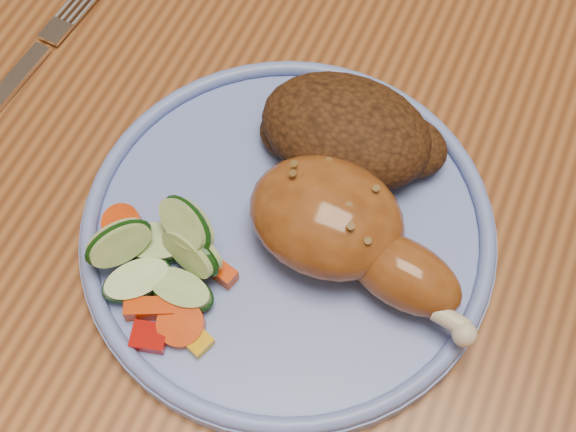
{
  "coord_description": "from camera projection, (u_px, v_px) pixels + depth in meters",
  "views": [
    {
      "loc": [
        -0.01,
        -0.34,
        1.19
      ],
      "look_at": [
        -0.1,
        -0.13,
        0.78
      ],
      "focal_mm": 50.0,
      "sensor_mm": 36.0,
      "label": 1
    }
  ],
  "objects": [
    {
      "name": "fork",
      "position": [
        18.0,
        76.0,
        0.55
      ],
      "size": [
        0.03,
        0.16,
        0.0
      ],
      "color": "silver",
      "rests_on": "dining_table"
    },
    {
      "name": "dining_table",
      "position": [
        482.0,
        190.0,
        0.61
      ],
      "size": [
        0.9,
        1.4,
        0.75
      ],
      "color": "brown",
      "rests_on": "ground"
    },
    {
      "name": "chicken_leg",
      "position": [
        345.0,
        231.0,
        0.46
      ],
      "size": [
        0.15,
        0.08,
        0.05
      ],
      "color": "brown",
      "rests_on": "plate"
    },
    {
      "name": "rice_pilaf",
      "position": [
        350.0,
        133.0,
        0.49
      ],
      "size": [
        0.12,
        0.08,
        0.05
      ],
      "color": "#412310",
      "rests_on": "plate"
    },
    {
      "name": "ground",
      "position": [
        386.0,
        414.0,
        1.19
      ],
      "size": [
        4.0,
        4.0,
        0.0
      ],
      "primitive_type": "plane",
      "color": "brown",
      "rests_on": "ground"
    },
    {
      "name": "vegetable_pile",
      "position": [
        160.0,
        259.0,
        0.46
      ],
      "size": [
        0.1,
        0.1,
        0.05
      ],
      "color": "#A50A05",
      "rests_on": "plate"
    },
    {
      "name": "plate",
      "position": [
        288.0,
        232.0,
        0.49
      ],
      "size": [
        0.25,
        0.25,
        0.01
      ],
      "primitive_type": "cylinder",
      "color": "#6B84DB",
      "rests_on": "dining_table"
    },
    {
      "name": "plate_rim",
      "position": [
        288.0,
        224.0,
        0.48
      ],
      "size": [
        0.25,
        0.25,
        0.01
      ],
      "primitive_type": "torus",
      "color": "#6B84DB",
      "rests_on": "plate"
    }
  ]
}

